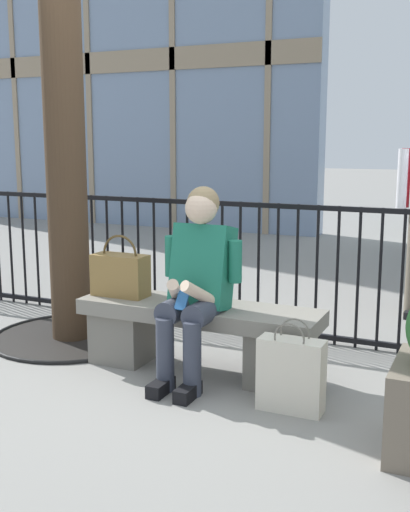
{
  "coord_description": "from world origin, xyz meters",
  "views": [
    {
      "loc": [
        1.7,
        -3.58,
        1.49
      ],
      "look_at": [
        0.0,
        0.1,
        0.75
      ],
      "focal_mm": 44.6,
      "sensor_mm": 36.0,
      "label": 1
    }
  ],
  "objects_px": {
    "seated_person_with_phone": "(197,279)",
    "handbag_on_bench": "(120,274)",
    "shopping_bag": "(291,374)",
    "stone_bench": "(199,331)"
  },
  "relations": [
    {
      "from": "handbag_on_bench",
      "to": "shopping_bag",
      "type": "distance_m",
      "value": 1.41
    },
    {
      "from": "handbag_on_bench",
      "to": "stone_bench",
      "type": "bearing_deg",
      "value": 0.99
    },
    {
      "from": "handbag_on_bench",
      "to": "shopping_bag",
      "type": "xyz_separation_m",
      "value": [
        1.31,
        -0.33,
        -0.39
      ]
    },
    {
      "from": "stone_bench",
      "to": "shopping_bag",
      "type": "bearing_deg",
      "value": -25.08
    },
    {
      "from": "stone_bench",
      "to": "seated_person_with_phone",
      "type": "xyz_separation_m",
      "value": [
        0.05,
        -0.13,
        0.38
      ]
    },
    {
      "from": "stone_bench",
      "to": "shopping_bag",
      "type": "relative_size",
      "value": 3.07
    },
    {
      "from": "seated_person_with_phone",
      "to": "shopping_bag",
      "type": "relative_size",
      "value": 2.33
    },
    {
      "from": "handbag_on_bench",
      "to": "shopping_bag",
      "type": "height_order",
      "value": "handbag_on_bench"
    },
    {
      "from": "seated_person_with_phone",
      "to": "handbag_on_bench",
      "type": "distance_m",
      "value": 0.64
    },
    {
      "from": "seated_person_with_phone",
      "to": "shopping_bag",
      "type": "bearing_deg",
      "value": -17.34
    }
  ]
}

